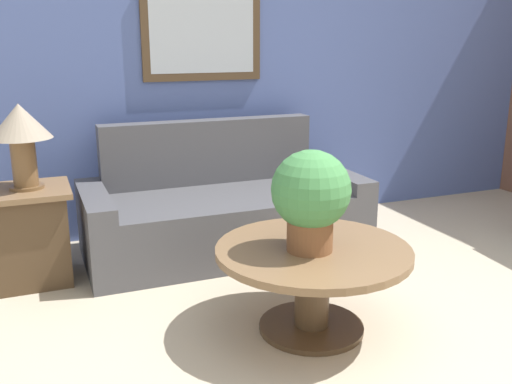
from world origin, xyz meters
name	(u,v)px	position (x,y,z in m)	size (l,w,h in m)	color
wall_back	(248,67)	(-0.01, 2.71, 1.30)	(7.64, 0.09, 2.60)	#5166A8
couch_main	(223,211)	(-0.45, 2.10, 0.29)	(2.02, 0.92, 0.93)	#4C4C51
coffee_table	(313,271)	(-0.40, 0.74, 0.34)	(1.03, 1.03, 0.48)	#4C3823
side_table	(32,234)	(-1.77, 2.00, 0.32)	(0.51, 0.51, 0.62)	#4C3823
table_lamp	(21,130)	(-1.77, 2.00, 0.99)	(0.38, 0.38, 0.53)	brown
potted_plant_on_table	(311,196)	(-0.44, 0.72, 0.77)	(0.41, 0.41, 0.53)	brown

